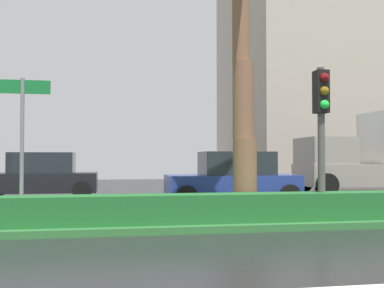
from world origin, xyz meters
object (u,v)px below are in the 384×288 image
(car_in_traffic_second, at_px, (40,176))
(box_truck_lead, at_px, (375,157))
(traffic_signal_median_right, at_px, (322,114))
(car_in_traffic_third, at_px, (233,179))
(street_name_sign, at_px, (22,130))

(car_in_traffic_second, relative_size, box_truck_lead, 0.67)
(traffic_signal_median_right, relative_size, car_in_traffic_third, 0.79)
(car_in_traffic_second, relative_size, car_in_traffic_third, 1.00)
(street_name_sign, xyz_separation_m, car_in_traffic_third, (5.76, 4.91, -1.25))
(street_name_sign, height_order, car_in_traffic_third, street_name_sign)
(box_truck_lead, bearing_deg, car_in_traffic_third, 24.63)
(traffic_signal_median_right, distance_m, car_in_traffic_third, 5.43)
(traffic_signal_median_right, xyz_separation_m, street_name_sign, (-6.42, 0.22, -0.41))
(traffic_signal_median_right, height_order, box_truck_lead, traffic_signal_median_right)
(street_name_sign, bearing_deg, traffic_signal_median_right, -1.92)
(street_name_sign, bearing_deg, car_in_traffic_second, 95.82)
(car_in_traffic_third, bearing_deg, car_in_traffic_second, -26.08)
(traffic_signal_median_right, bearing_deg, car_in_traffic_third, 97.41)
(traffic_signal_median_right, distance_m, box_truck_lead, 10.59)
(box_truck_lead, bearing_deg, street_name_sign, 32.42)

